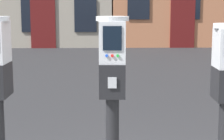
{
  "coord_description": "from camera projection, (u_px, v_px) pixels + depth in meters",
  "views": [
    {
      "loc": [
        -0.36,
        -2.96,
        1.71
      ],
      "look_at": [
        -0.29,
        -0.22,
        1.27
      ],
      "focal_mm": 64.53,
      "sensor_mm": 36.0,
      "label": 1
    }
  ],
  "objects": [
    {
      "name": "parking_meter_twin_adjacent",
      "position": [
        112.0,
        86.0,
        2.69
      ],
      "size": [
        0.22,
        0.26,
        1.5
      ],
      "rotation": [
        0.0,
        0.0,
        -1.61
      ],
      "color": "black",
      "rests_on": "sidewalk_slab"
    }
  ]
}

